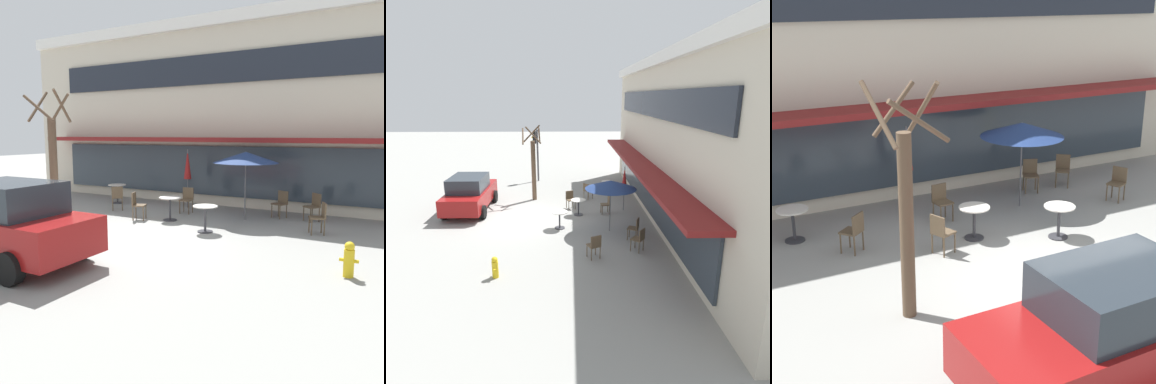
# 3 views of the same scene
# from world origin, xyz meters

# --- Properties ---
(ground_plane) EXTENTS (80.00, 80.00, 0.00)m
(ground_plane) POSITION_xyz_m (0.00, 0.00, 0.00)
(ground_plane) COLOR gray
(building_facade) EXTENTS (19.33, 9.10, 7.19)m
(building_facade) POSITION_xyz_m (0.00, 9.96, 3.59)
(building_facade) COLOR beige
(building_facade) RESTS_ON ground
(cafe_table_near_wall) EXTENTS (0.70, 0.70, 0.76)m
(cafe_table_near_wall) POSITION_xyz_m (-0.34, 2.71, 0.52)
(cafe_table_near_wall) COLOR #333338
(cafe_table_near_wall) RESTS_ON ground
(cafe_table_streetside) EXTENTS (0.70, 0.70, 0.76)m
(cafe_table_streetside) POSITION_xyz_m (1.36, 1.86, 0.52)
(cafe_table_streetside) COLOR #333338
(cafe_table_streetside) RESTS_ON ground
(cafe_table_by_tree) EXTENTS (0.70, 0.70, 0.76)m
(cafe_table_by_tree) POSITION_xyz_m (-3.94, 4.48, 0.52)
(cafe_table_by_tree) COLOR #333338
(cafe_table_by_tree) RESTS_ON ground
(patio_umbrella_green_folded) EXTENTS (2.10, 2.10, 2.20)m
(patio_umbrella_green_folded) POSITION_xyz_m (1.72, 3.98, 2.02)
(patio_umbrella_green_folded) COLOR #4C4C51
(patio_umbrella_green_folded) RESTS_ON ground
(patio_umbrella_cream_folded) EXTENTS (0.28, 0.28, 2.20)m
(patio_umbrella_cream_folded) POSITION_xyz_m (-0.97, 4.97, 1.63)
(patio_umbrella_cream_folded) COLOR #4C4C51
(patio_umbrella_cream_folded) RESTS_ON ground
(cafe_chair_0) EXTENTS (0.53, 0.53, 0.89)m
(cafe_chair_0) POSITION_xyz_m (4.25, 3.16, 0.53)
(cafe_chair_0) COLOR brown
(cafe_chair_0) RESTS_ON ground
(cafe_chair_1) EXTENTS (0.44, 0.44, 0.89)m
(cafe_chair_1) POSITION_xyz_m (-0.49, 4.08, 0.53)
(cafe_chair_1) COLOR brown
(cafe_chair_1) RESTS_ON ground
(cafe_chair_2) EXTENTS (0.53, 0.53, 0.89)m
(cafe_chair_2) POSITION_xyz_m (2.64, 4.86, 0.53)
(cafe_chair_2) COLOR brown
(cafe_chair_2) RESTS_ON ground
(cafe_chair_3) EXTENTS (0.56, 0.56, 0.89)m
(cafe_chair_3) POSITION_xyz_m (-2.94, 3.26, 0.53)
(cafe_chair_3) COLOR brown
(cafe_chair_3) RESTS_ON ground
(cafe_chair_4) EXTENTS (0.52, 0.52, 0.89)m
(cafe_chair_4) POSITION_xyz_m (-1.36, 2.32, 0.53)
(cafe_chair_4) COLOR brown
(cafe_chair_4) RESTS_ON ground
(cafe_chair_5) EXTENTS (0.56, 0.56, 0.89)m
(cafe_chair_5) POSITION_xyz_m (3.72, 4.82, 0.53)
(cafe_chair_5) COLOR brown
(cafe_chair_5) RESTS_ON ground
(parked_sedan) EXTENTS (4.20, 2.03, 1.76)m
(parked_sedan) POSITION_xyz_m (-1.18, -2.63, 0.88)
(parked_sedan) COLOR maroon
(parked_sedan) RESTS_ON ground
(street_tree) EXTENTS (1.15, 1.09, 4.02)m
(street_tree) POSITION_xyz_m (-2.93, 0.35, 1.88)
(street_tree) COLOR brown
(street_tree) RESTS_ON ground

